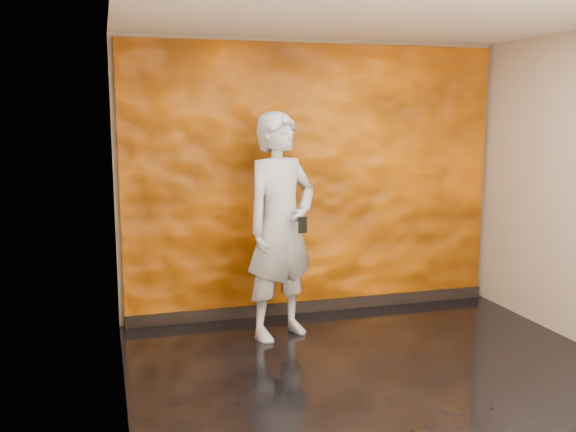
% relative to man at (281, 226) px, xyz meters
% --- Properties ---
extents(room, '(4.02, 4.02, 2.81)m').
position_rel_man_xyz_m(room, '(0.55, -1.32, 0.36)').
color(room, black).
rests_on(room, ground).
extents(feature_wall, '(3.90, 0.06, 2.75)m').
position_rel_man_xyz_m(feature_wall, '(0.55, 0.64, 0.34)').
color(feature_wall, orange).
rests_on(feature_wall, ground).
extents(baseboard, '(3.90, 0.04, 0.12)m').
position_rel_man_xyz_m(baseboard, '(0.55, 0.60, -0.98)').
color(baseboard, black).
rests_on(baseboard, ground).
extents(man, '(0.90, 0.77, 2.08)m').
position_rel_man_xyz_m(man, '(0.00, 0.00, 0.00)').
color(man, '#8F949C').
rests_on(man, ground).
extents(phone, '(0.08, 0.02, 0.15)m').
position_rel_man_xyz_m(phone, '(0.13, -0.26, 0.05)').
color(phone, black).
rests_on(phone, man).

